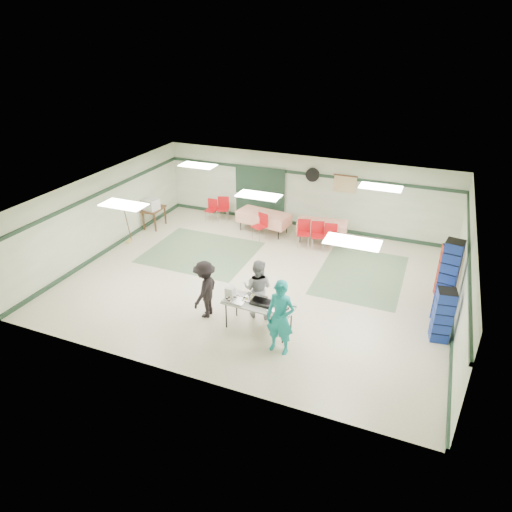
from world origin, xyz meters
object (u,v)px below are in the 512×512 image
at_px(chair_a, 318,232).
at_px(crate_stack_blue_b, 443,315).
at_px(volunteer_grey, 258,288).
at_px(dining_table_a, 322,226).
at_px(chair_d, 261,223).
at_px(crate_stack_red, 446,272).
at_px(printer_table, 154,211).
at_px(broom, 128,225).
at_px(volunteer_dark, 205,289).
at_px(chair_b, 304,230).
at_px(chair_loose_a, 223,206).
at_px(office_printer, 151,204).
at_px(chair_c, 330,234).
at_px(crate_stack_blue_a, 447,281).
at_px(dining_table_b, 264,217).
at_px(serving_table, 259,305).
at_px(chair_loose_b, 212,208).
at_px(volunteer_teal, 280,318).

relative_size(chair_a, crate_stack_blue_b, 0.68).
relative_size(volunteer_grey, chair_a, 1.72).
relative_size(dining_table_a, chair_d, 1.92).
xyz_separation_m(crate_stack_red, printer_table, (-10.30, 1.14, -0.13)).
bearing_deg(broom, volunteer_dark, -45.21).
bearing_deg(chair_b, volunteer_dark, -117.48).
distance_m(chair_loose_a, crate_stack_red, 8.65).
bearing_deg(office_printer, crate_stack_blue_b, -6.60).
xyz_separation_m(chair_c, crate_stack_blue_a, (3.68, -2.82, 0.53)).
height_order(volunteer_dark, dining_table_b, volunteer_dark).
relative_size(dining_table_b, chair_loose_a, 2.19).
distance_m(crate_stack_blue_b, printer_table, 10.81).
relative_size(serving_table, chair_b, 1.92).
relative_size(chair_loose_b, crate_stack_blue_b, 0.62).
distance_m(chair_loose_b, broom, 3.40).
bearing_deg(printer_table, crate_stack_blue_a, -16.13).
height_order(volunteer_grey, chair_b, volunteer_grey).
height_order(volunteer_grey, chair_a, volunteer_grey).
xyz_separation_m(chair_loose_a, chair_loose_b, (-0.40, -0.20, -0.05)).
bearing_deg(crate_stack_blue_b, office_printer, 163.07).
distance_m(dining_table_b, chair_loose_b, 2.29).
bearing_deg(crate_stack_red, chair_loose_b, 163.46).
relative_size(volunteer_teal, crate_stack_red, 1.19).
distance_m(volunteer_grey, broom, 6.41).
distance_m(volunteer_teal, crate_stack_blue_a, 4.51).
height_order(chair_d, printer_table, chair_d).
bearing_deg(dining_table_b, office_printer, -153.80).
bearing_deg(chair_b, crate_stack_blue_a, -46.48).
relative_size(chair_b, chair_d, 1.01).
bearing_deg(volunteer_dark, printer_table, -136.11).
xyz_separation_m(chair_b, broom, (-5.76, -2.05, 0.06)).
height_order(dining_table_b, crate_stack_red, crate_stack_red).
height_order(office_printer, broom, broom).
bearing_deg(printer_table, volunteer_grey, -38.13).
relative_size(serving_table, chair_loose_a, 1.94).
bearing_deg(chair_c, office_printer, 174.46).
bearing_deg(dining_table_b, chair_loose_b, -178.48).
bearing_deg(crate_stack_blue_a, chair_c, 142.54).
height_order(dining_table_a, chair_c, chair_c).
bearing_deg(volunteer_teal, chair_loose_b, 132.54).
bearing_deg(dining_table_a, crate_stack_blue_a, -46.37).
height_order(volunteer_dark, chair_d, volunteer_dark).
distance_m(volunteer_teal, dining_table_a, 6.33).
distance_m(volunteer_teal, crate_stack_blue_b, 3.94).
bearing_deg(volunteer_grey, dining_table_a, -98.61).
xyz_separation_m(chair_loose_a, crate_stack_red, (8.19, -2.76, 0.21)).
bearing_deg(chair_loose_a, chair_c, -31.41).
bearing_deg(crate_stack_red, chair_loose_a, 161.41).
xyz_separation_m(dining_table_a, broom, (-6.26, -2.61, 0.07)).
bearing_deg(chair_loose_a, broom, -143.63).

